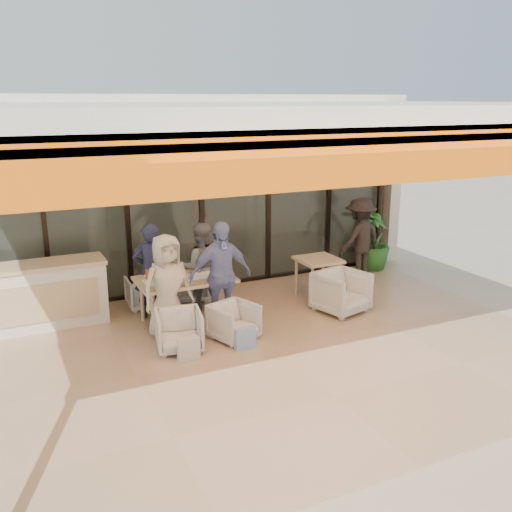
{
  "coord_description": "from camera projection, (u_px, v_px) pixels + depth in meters",
  "views": [
    {
      "loc": [
        -3.46,
        -6.61,
        3.45
      ],
      "look_at": [
        0.1,
        0.9,
        1.15
      ],
      "focal_mm": 40.0,
      "sensor_mm": 36.0,
      "label": 1
    }
  ],
  "objects": [
    {
      "name": "interior_block",
      "position": [
        164.0,
        158.0,
        12.14
      ],
      "size": [
        9.05,
        3.62,
        3.52
      ],
      "color": "silver",
      "rests_on": "ground"
    },
    {
      "name": "chair_near_right",
      "position": [
        234.0,
        320.0,
        8.37
      ],
      "size": [
        0.75,
        0.73,
        0.62
      ],
      "primitive_type": "imported",
      "rotation": [
        0.0,
        0.0,
        0.34
      ],
      "color": "silver",
      "rests_on": "ground"
    },
    {
      "name": "host_counter",
      "position": [
        45.0,
        295.0,
        8.79
      ],
      "size": [
        1.85,
        0.65,
        1.04
      ],
      "color": "silver",
      "rests_on": "ground"
    },
    {
      "name": "standing_woman",
      "position": [
        360.0,
        238.0,
        11.19
      ],
      "size": [
        1.14,
        0.81,
        1.61
      ],
      "primitive_type": "imported",
      "rotation": [
        0.0,
        0.0,
        3.36
      ],
      "color": "black",
      "rests_on": "ground"
    },
    {
      "name": "diner_navy",
      "position": [
        151.0,
        271.0,
        9.11
      ],
      "size": [
        0.63,
        0.47,
        1.57
      ],
      "primitive_type": "imported",
      "rotation": [
        0.0,
        0.0,
        2.97
      ],
      "color": "#171A33",
      "rests_on": "ground"
    },
    {
      "name": "potted_palm",
      "position": [
        373.0,
        240.0,
        11.74
      ],
      "size": [
        1.01,
        1.01,
        1.28
      ],
      "primitive_type": "imported",
      "rotation": [
        0.0,
        0.0,
        0.82
      ],
      "color": "#1E5919",
      "rests_on": "ground"
    },
    {
      "name": "diner_periwinkle",
      "position": [
        221.0,
        276.0,
        8.66
      ],
      "size": [
        1.0,
        0.43,
        1.7
      ],
      "primitive_type": "imported",
      "rotation": [
        0.0,
        0.0,
        0.02
      ],
      "color": "#6E7EB8",
      "rests_on": "ground"
    },
    {
      "name": "tote_bag_blue",
      "position": [
        245.0,
        339.0,
        8.06
      ],
      "size": [
        0.3,
        0.1,
        0.34
      ],
      "primitive_type": "cube",
      "color": "#99BFD8",
      "rests_on": "ground"
    },
    {
      "name": "side_chair",
      "position": [
        341.0,
        290.0,
        9.43
      ],
      "size": [
        0.91,
        0.88,
        0.78
      ],
      "primitive_type": "imported",
      "rotation": [
        0.0,
        0.0,
        0.27
      ],
      "color": "silver",
      "rests_on": "ground"
    },
    {
      "name": "dining_table",
      "position": [
        184.0,
        281.0,
        8.92
      ],
      "size": [
        1.5,
        0.9,
        0.93
      ],
      "color": "tan",
      "rests_on": "ground"
    },
    {
      "name": "tote_bag_cream",
      "position": [
        189.0,
        350.0,
        7.71
      ],
      "size": [
        0.3,
        0.1,
        0.34
      ],
      "primitive_type": "cube",
      "color": "silver",
      "rests_on": "ground"
    },
    {
      "name": "terrace_floor",
      "position": [
        277.0,
        349.0,
        8.11
      ],
      "size": [
        8.0,
        6.0,
        0.01
      ],
      "primitive_type": "cube",
      "color": "tan",
      "rests_on": "ground"
    },
    {
      "name": "diner_cream",
      "position": [
        167.0,
        287.0,
        8.33
      ],
      "size": [
        0.84,
        0.62,
        1.58
      ],
      "primitive_type": "imported",
      "rotation": [
        0.0,
        0.0,
        0.16
      ],
      "color": "beige",
      "rests_on": "ground"
    },
    {
      "name": "chair_far_right",
      "position": [
        191.0,
        284.0,
        10.02
      ],
      "size": [
        0.71,
        0.68,
        0.61
      ],
      "primitive_type": "imported",
      "rotation": [
        0.0,
        0.0,
        2.89
      ],
      "color": "silver",
      "rests_on": "ground"
    },
    {
      "name": "diner_grey",
      "position": [
        200.0,
        267.0,
        9.47
      ],
      "size": [
        0.84,
        0.72,
        1.5
      ],
      "primitive_type": "imported",
      "rotation": [
        0.0,
        0.0,
        2.92
      ],
      "color": "slate",
      "rests_on": "ground"
    },
    {
      "name": "terrace_structure",
      "position": [
        289.0,
        116.0,
        7.01
      ],
      "size": [
        8.0,
        6.0,
        3.4
      ],
      "color": "silver",
      "rests_on": "ground"
    },
    {
      "name": "side_table",
      "position": [
        318.0,
        264.0,
        10.02
      ],
      "size": [
        0.7,
        0.7,
        0.74
      ],
      "color": "tan",
      "rests_on": "ground"
    },
    {
      "name": "ground",
      "position": [
        277.0,
        350.0,
        8.11
      ],
      "size": [
        70.0,
        70.0,
        0.0
      ],
      "primitive_type": "plane",
      "color": "#C6B293",
      "rests_on": "ground"
    },
    {
      "name": "chair_far_left",
      "position": [
        144.0,
        291.0,
        9.68
      ],
      "size": [
        0.6,
        0.56,
        0.6
      ],
      "primitive_type": "imported",
      "rotation": [
        0.0,
        0.0,
        3.11
      ],
      "color": "silver",
      "rests_on": "ground"
    },
    {
      "name": "glass_storefront",
      "position": [
        201.0,
        205.0,
        10.29
      ],
      "size": [
        8.08,
        0.1,
        3.2
      ],
      "color": "#9EADA3",
      "rests_on": "ground"
    },
    {
      "name": "chair_near_left",
      "position": [
        179.0,
        329.0,
        8.02
      ],
      "size": [
        0.73,
        0.69,
        0.64
      ],
      "primitive_type": "imported",
      "rotation": [
        0.0,
        0.0,
        -0.19
      ],
      "color": "silver",
      "rests_on": "ground"
    }
  ]
}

